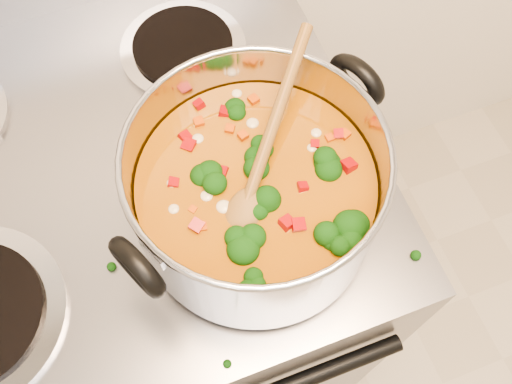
# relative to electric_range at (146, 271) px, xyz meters

# --- Properties ---
(electric_range) EXTENTS (0.78, 0.70, 1.08)m
(electric_range) POSITION_rel_electric_range_xyz_m (0.00, 0.00, 0.00)
(electric_range) COLOR gray
(electric_range) RESTS_ON ground
(stockpot) EXTENTS (0.35, 0.30, 0.18)m
(stockpot) POSITION_rel_electric_range_xyz_m (0.19, -0.16, 0.54)
(stockpot) COLOR #ACABB4
(stockpot) RESTS_ON electric_range
(wooden_spoon) EXTENTS (0.19, 0.21, 0.10)m
(wooden_spoon) POSITION_rel_electric_range_xyz_m (0.19, -0.15, 0.59)
(wooden_spoon) COLOR brown
(wooden_spoon) RESTS_ON stockpot
(cooktop_crumbs) EXTENTS (0.33, 0.34, 0.01)m
(cooktop_crumbs) POSITION_rel_electric_range_xyz_m (0.14, -0.16, 0.46)
(cooktop_crumbs) COLOR black
(cooktop_crumbs) RESTS_ON electric_range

